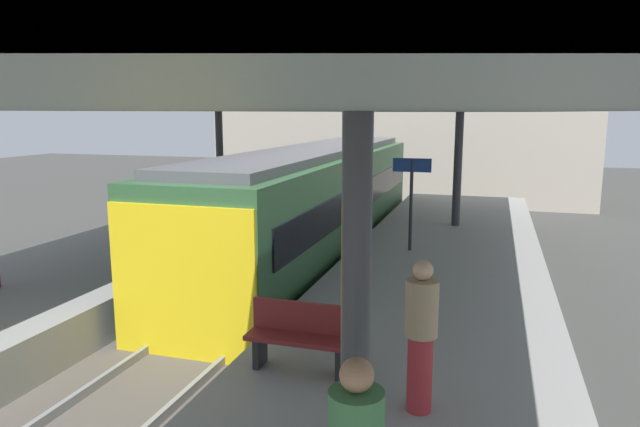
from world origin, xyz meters
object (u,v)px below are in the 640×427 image
object	(u,v)px
commuter_train	(315,203)
passenger_far_end	(421,334)
platform_bench	(301,334)
platform_sign	(412,183)

from	to	relation	value
commuter_train	passenger_far_end	bearing A→B (deg)	-65.97
passenger_far_end	platform_bench	bearing A→B (deg)	159.07
commuter_train	platform_sign	xyz separation A→B (m)	(2.96, -1.85, 0.90)
platform_sign	commuter_train	bearing A→B (deg)	148.06
commuter_train	platform_sign	bearing A→B (deg)	-31.94
platform_bench	passenger_far_end	size ratio (longest dim) A/B	0.81
platform_sign	passenger_far_end	distance (m)	7.55
platform_bench	passenger_far_end	bearing A→B (deg)	-20.93
platform_sign	passenger_far_end	size ratio (longest dim) A/B	1.28
commuter_train	platform_sign	world-z (taller)	commuter_train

